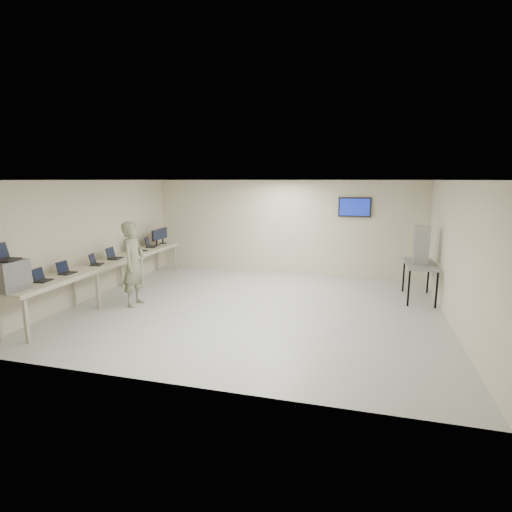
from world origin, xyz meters
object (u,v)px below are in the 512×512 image
(workbench, at_px, (110,263))
(soldier, at_px, (134,264))
(equipment_box, at_px, (10,276))
(side_table, at_px, (420,266))

(workbench, relative_size, soldier, 3.15)
(workbench, bearing_deg, soldier, -24.91)
(workbench, xyz_separation_m, equipment_box, (-0.06, -2.75, 0.34))
(soldier, xyz_separation_m, side_table, (6.27, 2.13, -0.15))
(equipment_box, bearing_deg, soldier, 74.72)
(equipment_box, distance_m, soldier, 2.53)
(workbench, bearing_deg, equipment_box, -91.31)
(equipment_box, xyz_separation_m, side_table, (7.25, 4.46, -0.37))
(equipment_box, bearing_deg, workbench, 96.22)
(equipment_box, xyz_separation_m, soldier, (0.98, 2.33, -0.21))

